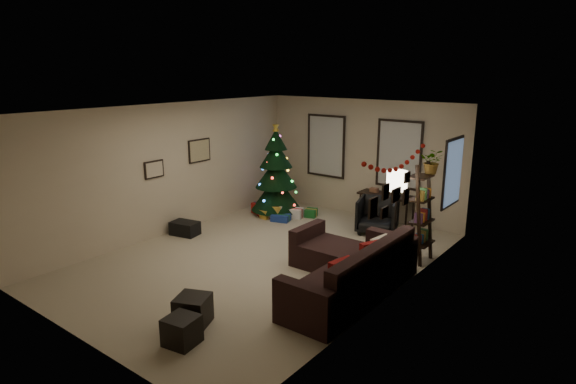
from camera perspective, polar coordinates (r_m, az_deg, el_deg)
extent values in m
plane|color=tan|center=(8.93, -2.89, -7.83)|extent=(7.00, 7.00, 0.00)
plane|color=white|center=(8.29, -3.13, 9.71)|extent=(7.00, 7.00, 0.00)
plane|color=#C7B598|center=(11.33, 8.62, 3.94)|extent=(5.00, 0.00, 5.00)
plane|color=#C7B598|center=(6.39, -23.98, -5.37)|extent=(5.00, 0.00, 5.00)
plane|color=#C7B598|center=(10.28, -13.66, 2.63)|extent=(0.00, 7.00, 7.00)
plane|color=#C7B598|center=(7.19, 12.32, -2.31)|extent=(0.00, 7.00, 7.00)
cube|color=#728CB2|center=(11.76, 4.53, 5.43)|extent=(0.94, 0.02, 1.35)
cube|color=beige|center=(11.76, 4.53, 5.43)|extent=(0.94, 0.03, 1.35)
cube|color=#728CB2|center=(10.85, 12.97, 4.35)|extent=(0.94, 0.02, 1.35)
cube|color=beige|center=(10.85, 12.97, 4.35)|extent=(0.94, 0.03, 1.35)
cube|color=#728CB2|center=(9.47, 18.92, 2.19)|extent=(0.05, 0.27, 1.17)
cube|color=beige|center=(9.47, 18.92, 2.19)|extent=(0.05, 0.45, 1.17)
cylinder|color=black|center=(11.54, -1.39, -1.93)|extent=(0.09, 0.09, 0.26)
cone|color=black|center=(11.44, -1.40, -0.05)|extent=(1.19, 1.19, 0.83)
cone|color=black|center=(11.33, -1.42, 2.30)|extent=(0.98, 0.98, 0.70)
cone|color=black|center=(11.24, -1.43, 4.48)|extent=(0.77, 0.77, 0.61)
cone|color=black|center=(11.19, -1.44, 6.24)|extent=(0.52, 0.52, 0.48)
cylinder|color=maroon|center=(11.57, -1.39, -2.47)|extent=(0.96, 0.96, 0.03)
cube|color=maroon|center=(11.59, -3.49, -1.91)|extent=(0.30, 0.22, 0.25)
cube|color=gold|center=(11.18, -1.34, -2.37)|extent=(0.28, 0.25, 0.30)
cube|color=navy|center=(11.01, -0.85, -3.05)|extent=(0.40, 0.30, 0.15)
cube|color=silver|center=(11.24, 0.82, -2.49)|extent=(0.35, 0.28, 0.22)
cube|color=#14591E|center=(11.34, 2.74, -2.46)|extent=(0.25, 0.30, 0.18)
cube|color=maroon|center=(11.98, -2.44, -1.28)|extent=(0.26, 0.26, 0.28)
cube|color=gold|center=(11.20, -2.62, -2.61)|extent=(0.22, 0.22, 0.20)
cube|color=black|center=(7.55, 7.62, -10.54)|extent=(0.89, 2.37, 0.42)
cube|color=black|center=(7.23, 10.12, -8.03)|extent=(0.20, 2.37, 0.46)
cube|color=black|center=(6.52, 1.78, -13.47)|extent=(0.89, 0.20, 0.65)
cube|color=black|center=(8.56, 12.03, -6.79)|extent=(0.89, 0.20, 0.65)
cube|color=black|center=(8.54, 5.10, -7.42)|extent=(0.84, 0.89, 0.42)
cube|color=black|center=(8.77, 2.30, -5.96)|extent=(0.18, 0.89, 0.65)
cube|color=maroon|center=(6.77, 6.23, -9.51)|extent=(0.19, 0.42, 0.40)
cube|color=maroon|center=(7.48, 9.81, -7.25)|extent=(0.26, 0.41, 0.40)
cube|color=beige|center=(7.73, 10.81, -6.68)|extent=(0.17, 0.42, 0.41)
cube|color=black|center=(6.84, -11.13, -13.51)|extent=(0.56, 0.56, 0.41)
cube|color=black|center=(6.45, -12.39, -15.65)|extent=(0.44, 0.44, 0.37)
cube|color=black|center=(10.87, 11.57, -0.38)|extent=(1.26, 0.45, 0.05)
cylinder|color=black|center=(11.05, 8.48, -1.84)|extent=(0.05, 0.05, 0.63)
cylinder|color=black|center=(11.35, 9.38, -1.43)|extent=(0.05, 0.05, 0.63)
cylinder|color=black|center=(10.58, 13.73, -2.84)|extent=(0.05, 0.05, 0.63)
cylinder|color=black|center=(10.90, 14.52, -2.38)|extent=(0.05, 0.05, 0.63)
imported|color=black|center=(10.33, 10.49, -2.73)|extent=(0.91, 0.88, 0.75)
cube|color=black|center=(8.62, 15.13, -2.82)|extent=(0.05, 0.05, 1.80)
cube|color=black|center=(9.04, 16.31, -2.09)|extent=(0.05, 0.05, 1.80)
cube|color=black|center=(9.01, 15.32, -5.76)|extent=(0.30, 0.50, 0.03)
cube|color=black|center=(8.88, 15.49, -3.34)|extent=(0.30, 0.50, 0.03)
cube|color=black|center=(8.77, 15.67, -0.85)|extent=(0.30, 0.50, 0.03)
cube|color=black|center=(8.68, 15.84, 1.69)|extent=(0.30, 0.50, 0.03)
imported|color=#4C4C4C|center=(8.85, 16.67, 3.91)|extent=(0.64, 0.59, 0.58)
cylinder|color=black|center=(8.92, 12.18, -8.07)|extent=(0.29, 0.29, 0.03)
cylinder|color=black|center=(8.67, 12.43, -3.68)|extent=(0.03, 0.03, 1.40)
cylinder|color=white|center=(8.47, 12.71, 1.31)|extent=(0.35, 0.35, 0.33)
cube|color=black|center=(10.71, -10.40, 4.82)|extent=(0.04, 0.60, 0.50)
cube|color=tan|center=(10.71, -10.40, 4.82)|extent=(0.01, 0.54, 0.45)
cube|color=black|center=(9.99, -15.50, 2.59)|extent=(0.04, 0.45, 0.35)
cube|color=#C7B598|center=(9.99, -15.50, 2.59)|extent=(0.01, 0.41, 0.31)
cube|color=black|center=(6.62, 10.00, -1.82)|extent=(0.03, 0.22, 0.28)
cube|color=black|center=(6.88, 11.42, 0.03)|extent=(0.03, 0.18, 0.22)
cube|color=black|center=(6.96, 11.30, -2.36)|extent=(0.03, 0.20, 0.16)
cube|color=black|center=(7.22, 12.62, -0.35)|extent=(0.03, 0.26, 0.20)
cube|color=black|center=(7.56, 13.72, -0.54)|extent=(0.03, 0.18, 0.24)
cube|color=black|center=(7.49, 13.85, 1.68)|extent=(0.03, 0.16, 0.16)
cube|color=#990F0C|center=(11.48, 8.18, 4.20)|extent=(0.14, 0.04, 0.30)
cube|color=white|center=(11.45, 8.21, 4.94)|extent=(0.16, 0.05, 0.08)
cube|color=#990F0C|center=(11.47, 8.46, 3.52)|extent=(0.10, 0.04, 0.08)
cube|color=#990F0C|center=(11.28, 9.60, 4.56)|extent=(0.14, 0.04, 0.30)
cube|color=white|center=(11.25, 9.63, 5.31)|extent=(0.16, 0.05, 0.08)
cube|color=#990F0C|center=(11.27, 9.89, 3.87)|extent=(0.10, 0.04, 0.08)
cube|color=black|center=(10.32, -12.04, -4.20)|extent=(0.62, 0.48, 0.28)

